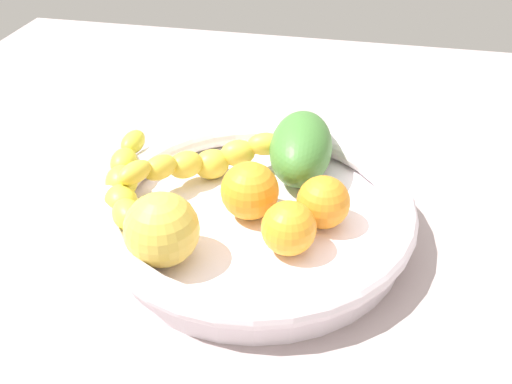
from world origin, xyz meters
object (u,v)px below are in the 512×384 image
(orange_front, at_px, (289,228))
(apple_yellow, at_px, (162,229))
(orange_mid_right, at_px, (323,202))
(fruit_bowl, at_px, (256,212))
(orange_mid_left, at_px, (249,192))
(mango_green, at_px, (301,148))
(banana_draped_left, at_px, (214,158))
(banana_draped_right, at_px, (126,188))

(orange_front, distance_m, apple_yellow, 0.12)
(orange_mid_right, bearing_deg, apple_yellow, 31.30)
(fruit_bowl, bearing_deg, orange_mid_left, 25.25)
(fruit_bowl, height_order, orange_front, orange_front)
(orange_mid_right, height_order, mango_green, mango_green)
(banana_draped_left, xyz_separation_m, orange_front, (-0.10, 0.10, -0.00))
(fruit_bowl, bearing_deg, apple_yellow, 49.95)
(orange_front, distance_m, mango_green, 0.14)
(banana_draped_left, relative_size, mango_green, 1.50)
(mango_green, bearing_deg, banana_draped_left, 20.34)
(orange_mid_right, bearing_deg, orange_mid_left, 2.97)
(banana_draped_left, height_order, orange_mid_right, same)
(banana_draped_right, relative_size, mango_green, 1.50)
(orange_mid_right, distance_m, apple_yellow, 0.17)
(banana_draped_right, bearing_deg, fruit_bowl, -172.87)
(banana_draped_left, relative_size, banana_draped_right, 1.00)
(banana_draped_left, relative_size, orange_mid_left, 3.12)
(orange_mid_right, bearing_deg, banana_draped_left, -22.41)
(banana_draped_right, bearing_deg, apple_yellow, 133.71)
(banana_draped_right, bearing_deg, mango_green, -147.95)
(banana_draped_right, bearing_deg, banana_draped_left, -136.70)
(banana_draped_right, distance_m, orange_front, 0.18)
(fruit_bowl, distance_m, orange_mid_right, 0.07)
(banana_draped_right, relative_size, orange_mid_left, 3.12)
(fruit_bowl, relative_size, mango_green, 2.63)
(banana_draped_left, relative_size, orange_front, 3.55)
(fruit_bowl, relative_size, orange_mid_right, 6.07)
(apple_yellow, bearing_deg, banana_draped_left, -94.50)
(fruit_bowl, height_order, apple_yellow, apple_yellow)
(orange_front, xyz_separation_m, apple_yellow, (0.11, 0.04, 0.01))
(banana_draped_left, xyz_separation_m, orange_mid_right, (-0.13, 0.05, -0.00))
(orange_mid_right, distance_m, mango_green, 0.10)
(orange_mid_left, bearing_deg, banana_draped_right, 6.12)
(banana_draped_right, bearing_deg, orange_mid_right, -175.04)
(orange_mid_left, height_order, mango_green, mango_green)
(orange_front, bearing_deg, apple_yellow, 18.18)
(fruit_bowl, relative_size, orange_front, 6.20)
(orange_mid_right, bearing_deg, orange_front, 60.38)
(fruit_bowl, distance_m, apple_yellow, 0.12)
(banana_draped_left, xyz_separation_m, orange_mid_left, (-0.05, 0.06, 0.00))
(orange_mid_left, height_order, orange_mid_right, orange_mid_left)
(orange_mid_left, relative_size, orange_mid_right, 1.11)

